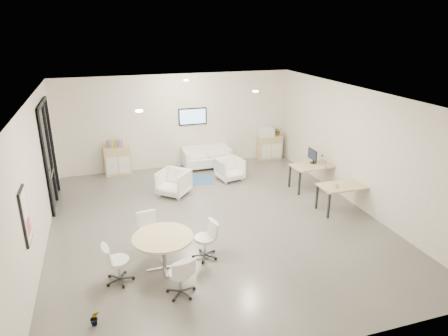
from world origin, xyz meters
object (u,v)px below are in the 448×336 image
at_px(loveseat, 206,158).
at_px(armchair_left, 174,181).
at_px(round_table, 163,240).
at_px(armchair_right, 230,168).
at_px(sideboard_left, 118,161).
at_px(desk_front, 345,188).
at_px(sideboard_right, 269,147).
at_px(desk_rear, 315,167).

relative_size(loveseat, armchair_left, 1.98).
bearing_deg(round_table, armchair_right, 56.67).
bearing_deg(round_table, sideboard_left, 95.33).
xyz_separation_m(sideboard_left, armchair_left, (1.45, -2.21, -0.06)).
bearing_deg(desk_front, sideboard_right, 92.58).
height_order(loveseat, armchair_right, armchair_right).
xyz_separation_m(loveseat, armchair_left, (-1.54, -2.05, 0.08)).
bearing_deg(round_table, desk_front, 14.10).
height_order(sideboard_left, round_table, sideboard_left).
distance_m(armchair_left, desk_front, 4.82).
xyz_separation_m(desk_rear, round_table, (-5.08, -2.87, -0.02)).
bearing_deg(armchair_left, armchair_right, 59.86).
distance_m(sideboard_right, desk_rear, 3.04).
relative_size(sideboard_right, desk_rear, 0.58).
relative_size(armchair_right, desk_rear, 0.52).
bearing_deg(sideboard_left, armchair_right, -24.61).
height_order(loveseat, desk_rear, desk_rear).
relative_size(desk_rear, round_table, 1.23).
height_order(sideboard_left, desk_front, sideboard_left).
xyz_separation_m(armchair_right, round_table, (-2.85, -4.33, 0.28)).
bearing_deg(sideboard_right, armchair_left, -150.99).
distance_m(armchair_left, desk_rear, 4.27).
relative_size(sideboard_right, round_table, 0.71).
xyz_separation_m(armchair_right, desk_front, (2.22, -3.06, 0.27)).
height_order(desk_rear, round_table, desk_rear).
bearing_deg(desk_front, loveseat, 121.16).
height_order(sideboard_right, loveseat, sideboard_right).
bearing_deg(armchair_left, round_table, -62.55).
height_order(desk_front, round_table, round_table).
relative_size(sideboard_right, desk_front, 0.62).
bearing_deg(armchair_right, armchair_left, -172.62).
height_order(armchair_right, round_table, armchair_right).
bearing_deg(desk_front, armchair_left, 150.63).
distance_m(armchair_right, desk_rear, 2.69).
height_order(desk_rear, desk_front, desk_rear).
bearing_deg(loveseat, armchair_right, -74.48).
bearing_deg(loveseat, desk_front, -60.26).
distance_m(sideboard_left, armchair_right, 3.74).
relative_size(desk_front, round_table, 1.15).
distance_m(sideboard_left, armchair_left, 2.65).
bearing_deg(sideboard_left, loveseat, -3.19).
distance_m(sideboard_left, sideboard_right, 5.46).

